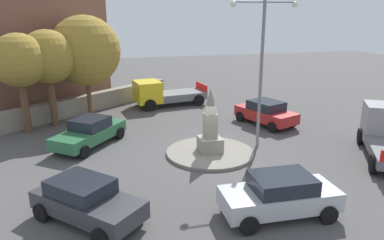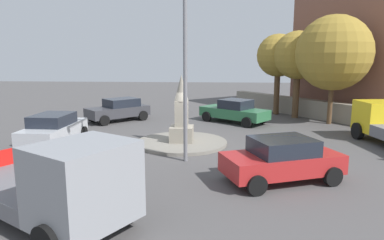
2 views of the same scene
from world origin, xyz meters
name	(u,v)px [view 1 (image 1 of 2)]	position (x,y,z in m)	size (l,w,h in m)	color
ground_plane	(210,154)	(0.00, 0.00, 0.00)	(80.00, 80.00, 0.00)	#4F4C4C
traffic_island	(210,153)	(0.00, 0.00, 0.08)	(4.34, 4.34, 0.15)	gray
monument	(210,127)	(0.00, 0.00, 1.39)	(1.09, 1.09, 3.18)	gray
streetlamp	(262,58)	(2.74, 0.43, 4.63)	(3.44, 0.28, 7.58)	slate
car_silver_parked_left	(280,195)	(0.63, -6.00, 0.78)	(4.06, 2.00, 1.50)	#B7BABF
car_dark_grey_approaching	(86,200)	(-5.80, -4.66, 0.76)	(3.93, 3.97, 1.46)	#38383D
car_green_near_island	(90,132)	(-5.76, 2.78, 0.74)	(4.00, 4.48, 1.48)	#2D6B42
car_red_waiting	(266,112)	(4.84, 3.87, 0.78)	(3.06, 4.28, 1.49)	#B22323
truck_yellow_far_side	(163,94)	(-0.57, 10.05, 0.94)	(5.49, 3.03, 1.94)	yellow
stone_boundary_wall	(72,107)	(-6.96, 9.02, 0.61)	(17.72, 0.70, 1.22)	gray
corner_building	(25,37)	(-10.06, 13.04, 4.99)	(9.35, 7.16, 9.98)	brown
tree_near_wall	(85,51)	(-5.80, 8.65, 4.35)	(4.53, 4.53, 6.62)	brown
tree_mid_cluster	(48,58)	(-7.93, 7.01, 4.18)	(3.21, 3.21, 5.83)	brown
tree_far_corner	(19,61)	(-9.30, 5.95, 4.16)	(3.01, 3.01, 5.71)	brown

